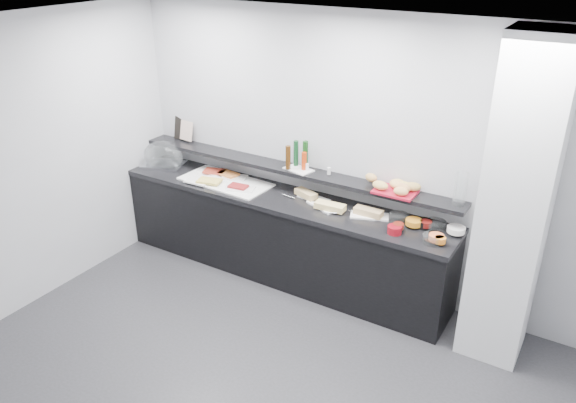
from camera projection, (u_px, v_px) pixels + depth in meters
The scene contains 58 objects.
ground at pixel (241, 398), 4.37m from camera, with size 5.00×5.00×0.00m, color #2D2D30.
back_wall at pixel (358, 158), 5.34m from camera, with size 5.00×0.02×2.70m, color #AAABB1.
ceiling at pixel (224, 43), 3.21m from camera, with size 5.00×5.00×0.00m, color white.
column at pixel (515, 207), 4.36m from camera, with size 0.50×0.50×2.70m, color silver.
buffet_cabinet at pixel (280, 237), 5.83m from camera, with size 3.60×0.60×0.85m, color black.
counter_top at pixel (280, 198), 5.64m from camera, with size 3.62×0.62×0.05m, color black.
wall_shelf at pixel (289, 169), 5.66m from camera, with size 3.60×0.25×0.04m, color black.
cloche_base at pixel (164, 165), 6.33m from camera, with size 0.46×0.31×0.04m, color #B9BBC0.
cloche_dome at pixel (163, 156), 6.30m from camera, with size 0.47×0.31×0.34m, color silver.
linen_runner at pixel (226, 182), 5.93m from camera, with size 0.98×0.46×0.01m, color white.
platter_meat_a at pixel (212, 171), 6.18m from camera, with size 0.29×0.19×0.01m, color white.
food_meat_a at pixel (215, 171), 6.11m from camera, with size 0.23×0.15×0.02m, color maroon.
platter_salmon at pixel (234, 177), 6.01m from camera, with size 0.26×0.17×0.01m, color silver.
food_salmon at pixel (228, 174), 6.04m from camera, with size 0.22×0.14×0.02m, color orange.
platter_cheese at pixel (198, 181), 5.91m from camera, with size 0.26×0.17×0.01m, color white.
food_cheese at pixel (209, 181), 5.87m from camera, with size 0.24×0.15×0.02m, color #DAC055.
platter_meat_b at pixel (241, 188), 5.74m from camera, with size 0.27×0.18×0.01m, color white.
food_meat_b at pixel (238, 186), 5.74m from camera, with size 0.19×0.12×0.02m, color maroon.
sandwich_plate_left at pixel (314, 198), 5.56m from camera, with size 0.32×0.14×0.01m, color silver.
sandwich_food_left at pixel (306, 194), 5.56m from camera, with size 0.25×0.10×0.06m, color tan.
tongs_left at pixel (289, 196), 5.57m from camera, with size 0.01×0.01×0.16m, color #B5B9BC.
sandwich_plate_mid at pixel (323, 206), 5.40m from camera, with size 0.34×0.15×0.01m, color white.
sandwich_food_mid at pixel (330, 206), 5.30m from camera, with size 0.29×0.11×0.06m, color #E3C777.
tongs_mid at pixel (334, 213), 5.23m from camera, with size 0.01×0.01×0.16m, color silver.
sandwich_plate_right at pixel (369, 216), 5.21m from camera, with size 0.35×0.15×0.01m, color white.
sandwich_food_right at pixel (368, 212), 5.20m from camera, with size 0.27×0.10×0.06m, color tan.
tongs_right at pixel (356, 213), 5.24m from camera, with size 0.01×0.01×0.16m, color silver.
bowl_glass_fruit at pixel (399, 217), 5.12m from camera, with size 0.17×0.17×0.07m, color white.
fill_glass_fruit at pixel (414, 222), 5.00m from camera, with size 0.15×0.15×0.05m, color orange.
bowl_black_jam at pixel (424, 224), 5.00m from camera, with size 0.14×0.14×0.07m, color black.
fill_black_jam at pixel (426, 224), 4.98m from camera, with size 0.10×0.10×0.05m, color #5F110D.
bowl_glass_cream at pixel (435, 225), 4.99m from camera, with size 0.18×0.18×0.07m, color silver.
fill_glass_cream at pixel (456, 229), 4.88m from camera, with size 0.16×0.16×0.05m, color white.
bowl_red_jam at pixel (395, 230), 4.90m from camera, with size 0.13×0.13×0.07m, color maroon.
fill_red_jam at pixel (398, 226), 4.94m from camera, with size 0.10×0.10×0.05m, color #5F170D.
bowl_glass_salmon at pixel (432, 239), 4.75m from camera, with size 0.17×0.17×0.07m, color silver.
fill_glass_salmon at pixel (436, 237), 4.75m from camera, with size 0.13×0.13×0.05m, color orange.
bowl_black_fruit at pixel (435, 237), 4.78m from camera, with size 0.11×0.11×0.07m, color black.
fill_black_fruit at pixel (440, 240), 4.71m from camera, with size 0.09×0.09×0.05m, color orange.
framed_print at pixel (182, 128), 6.39m from camera, with size 0.19×0.02×0.26m, color black.
print_art at pixel (186, 131), 6.31m from camera, with size 0.19×0.00×0.22m, color #C89E90.
condiment_tray at pixel (299, 169), 5.58m from camera, with size 0.28×0.17×0.01m, color white.
bottle_green_a at pixel (296, 153), 5.61m from camera, with size 0.05×0.05×0.26m, color #0F391B.
bottle_brown at pixel (288, 158), 5.53m from camera, with size 0.05×0.05×0.24m, color #3D230B.
bottle_green_b at pixel (305, 155), 5.55m from camera, with size 0.05×0.05×0.28m, color #0F3811.
bottle_hot at pixel (304, 161), 5.53m from camera, with size 0.05×0.05×0.18m, color #B3320C.
shaker_salt at pixel (307, 167), 5.53m from camera, with size 0.03×0.03×0.07m, color white.
shaker_pepper at pixel (329, 171), 5.44m from camera, with size 0.04×0.04×0.07m, color silver.
bread_tray at pixel (395, 192), 5.09m from camera, with size 0.38×0.26×0.02m, color #A71228.
bread_roll_nw at pixel (371, 178), 5.25m from camera, with size 0.12×0.08×0.08m, color #BE8C48.
bread_roll_n at pixel (397, 183), 5.13m from camera, with size 0.14×0.09×0.08m, color #D7AA52.
bread_roll_ne at pixel (412, 187), 5.06m from camera, with size 0.16×0.10×0.08m, color #B18A43.
bread_roll_sw at pixel (380, 185), 5.09m from camera, with size 0.15×0.10×0.08m, color tan.
bread_roll_s at pixel (401, 191), 4.97m from camera, with size 0.13×0.08×0.08m, color tan.
bread_roll_se at pixel (403, 188), 5.04m from camera, with size 0.14×0.09×0.08m, color #BE8148.
bread_roll_midw at pixel (397, 185), 5.10m from camera, with size 0.16×0.10×0.08m, color tan.
bread_roll_mide at pixel (403, 186), 5.08m from camera, with size 0.12×0.08×0.08m, color gold.
carafe at pixel (460, 189), 4.79m from camera, with size 0.11×0.11×0.30m, color white.
Camera 1 is at (2.03, -2.62, 3.25)m, focal length 35.00 mm.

